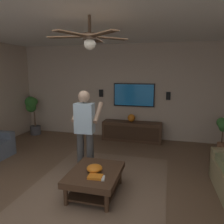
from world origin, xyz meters
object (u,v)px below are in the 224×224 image
object	(u,v)px
remote_white	(103,178)
wall_speaker_right	(101,93)
potted_plant_tall	(32,110)
tv	(134,95)
person_standing	(85,127)
vase_round	(131,118)
media_console	(132,131)
bowl	(95,168)
wall_speaker_left	(168,96)
ceiling_fan	(90,39)
potted_plant_short	(222,129)
coffee_table	(95,177)
book	(95,177)

from	to	relation	value
remote_white	wall_speaker_right	bearing A→B (deg)	-173.95
potted_plant_tall	remote_white	xyz separation A→B (m)	(-2.99, -3.25, -0.37)
tv	person_standing	xyz separation A→B (m)	(-2.48, 0.56, -0.38)
person_standing	vase_round	distance (m)	2.36
media_console	potted_plant_tall	size ratio (longest dim) A/B	1.40
tv	bowl	xyz separation A→B (m)	(-3.20, 0.12, -0.85)
media_console	tv	world-z (taller)	tv
tv	wall_speaker_left	size ratio (longest dim) A/B	5.46
potted_plant_tall	ceiling_fan	world-z (taller)	ceiling_fan
potted_plant_tall	ceiling_fan	bearing A→B (deg)	-133.81
media_console	wall_speaker_right	size ratio (longest dim) A/B	7.73
media_console	potted_plant_tall	world-z (taller)	potted_plant_tall
tv	wall_speaker_right	size ratio (longest dim) A/B	5.46
potted_plant_tall	bowl	distance (m)	4.15
tv	potted_plant_short	distance (m)	2.50
coffee_table	potted_plant_short	distance (m)	3.71
coffee_table	tv	size ratio (longest dim) A/B	0.83
media_console	book	xyz separation A→B (m)	(-3.16, 0.04, 0.14)
coffee_table	wall_speaker_right	xyz separation A→B (m)	(3.20, 0.89, 1.04)
ceiling_fan	media_console	bearing A→B (deg)	-1.95
bowl	remote_white	xyz separation A→B (m)	(-0.20, -0.20, -0.05)
book	ceiling_fan	xyz separation A→B (m)	(0.06, 0.07, 2.03)
remote_white	potted_plant_tall	bearing A→B (deg)	-144.39
potted_plant_short	vase_round	xyz separation A→B (m)	(0.23, 2.38, 0.10)
media_console	bowl	size ratio (longest dim) A/B	6.66
remote_white	tv	bearing A→B (deg)	169.73
potted_plant_tall	remote_white	distance (m)	4.43
media_console	vase_round	bearing A→B (deg)	-146.77
potted_plant_tall	ceiling_fan	distance (m)	4.55
book	person_standing	bearing A→B (deg)	115.48
potted_plant_tall	media_console	bearing A→B (deg)	-86.95
vase_round	wall_speaker_right	bearing A→B (deg)	78.13
bowl	coffee_table	bearing A→B (deg)	6.48
coffee_table	bowl	size ratio (longest dim) A/B	3.92
potted_plant_tall	ceiling_fan	size ratio (longest dim) A/B	1.03
potted_plant_short	bowl	distance (m)	3.72
coffee_table	wall_speaker_left	xyz separation A→B (m)	(3.20, -1.10, 1.01)
media_console	wall_speaker_right	xyz separation A→B (m)	(0.25, 1.01, 1.06)
person_standing	ceiling_fan	size ratio (longest dim) A/B	1.39
remote_white	ceiling_fan	distance (m)	2.04
media_console	vase_round	size ratio (longest dim) A/B	7.73
bowl	wall_speaker_left	distance (m)	3.50
tv	potted_plant_short	xyz separation A→B (m)	(-0.42, -2.35, -0.75)
wall_speaker_right	ceiling_fan	world-z (taller)	ceiling_fan
bowl	media_console	bearing A→B (deg)	-2.23
person_standing	wall_speaker_left	xyz separation A→B (m)	(2.49, -1.54, 0.37)
ceiling_fan	wall_speaker_left	bearing A→B (deg)	-17.92
potted_plant_tall	potted_plant_short	size ratio (longest dim) A/B	1.45
coffee_table	ceiling_fan	distance (m)	2.15
coffee_table	bowl	world-z (taller)	bowl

